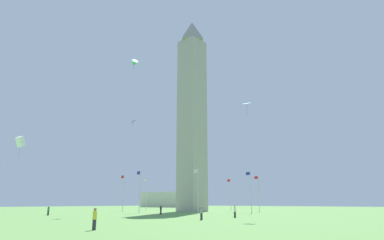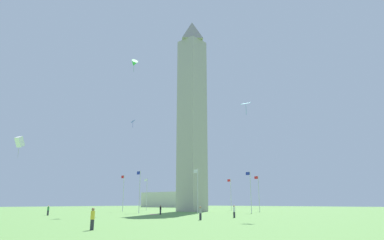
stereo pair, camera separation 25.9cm
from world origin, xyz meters
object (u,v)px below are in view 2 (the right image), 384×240
at_px(flagpole_ne, 123,191).
at_px(person_white_shirt, 234,211).
at_px(kite_green_delta, 134,63).
at_px(obelisk_monument, 192,110).
at_px(kite_blue_diamond, 133,122).
at_px(flagpole_nw, 188,193).
at_px(distant_building, 173,200).
at_px(picnic_blanket_near_first_person, 154,214).
at_px(flagpole_n, 147,193).
at_px(kite_cyan_diamond, 246,104).
at_px(flagpole_e, 139,190).
at_px(person_black_shirt, 160,210).
at_px(flagpole_w, 231,193).
at_px(flagpole_s, 250,190).
at_px(flagpole_se, 197,189).
at_px(kite_white_box, 20,142).
at_px(person_yellow_shirt, 92,219).
at_px(person_green_shirt, 48,210).
at_px(person_gray_shirt, 200,213).

relative_size(flagpole_ne, person_white_shirt, 4.93).
height_order(person_white_shirt, kite_green_delta, kite_green_delta).
xyz_separation_m(obelisk_monument, kite_blue_diamond, (-3.82, 21.84, -7.51)).
xyz_separation_m(obelisk_monument, flagpole_nw, (11.58, -11.52, -20.21)).
xyz_separation_m(kite_blue_diamond, distant_building, (63.44, -76.20, -13.96)).
relative_size(distant_building, picnic_blanket_near_first_person, 15.31).
distance_m(obelisk_monument, picnic_blanket_near_first_person, 31.71).
relative_size(flagpole_n, kite_cyan_diamond, 4.42).
bearing_deg(obelisk_monument, distant_building, -42.35).
xyz_separation_m(flagpole_e, person_black_shirt, (-9.08, 2.62, -3.86)).
height_order(obelisk_monument, person_black_shirt, obelisk_monument).
height_order(flagpole_w, flagpole_nw, same).
bearing_deg(kite_blue_diamond, flagpole_s, -119.62).
height_order(flagpole_ne, kite_green_delta, kite_green_delta).
relative_size(flagpole_se, flagpole_nw, 1.00).
height_order(flagpole_w, kite_white_box, kite_white_box).
bearing_deg(picnic_blanket_near_first_person, person_black_shirt, 167.70).
height_order(flagpole_s, kite_blue_diamond, kite_blue_diamond).
relative_size(flagpole_se, person_yellow_shirt, 5.05).
height_order(person_white_shirt, kite_white_box, kite_white_box).
relative_size(flagpole_ne, distant_building, 0.31).
bearing_deg(person_green_shirt, person_white_shirt, -77.53).
bearing_deg(obelisk_monument, flagpole_nw, -44.86).
distance_m(person_black_shirt, person_gray_shirt, 20.50).
bearing_deg(flagpole_se, person_yellow_shirt, 118.31).
relative_size(flagpole_se, flagpole_s, 1.00).
bearing_deg(picnic_blanket_near_first_person, flagpole_w, -78.74).
bearing_deg(person_gray_shirt, person_white_shirt, -57.58).
distance_m(flagpole_w, distant_building, 70.70).
bearing_deg(person_gray_shirt, kite_green_delta, 7.12).
bearing_deg(person_black_shirt, kite_white_box, -173.26).
height_order(flagpole_s, kite_white_box, kite_white_box).
xyz_separation_m(flagpole_e, flagpole_nw, (11.52, -27.82, 0.00)).
bearing_deg(flagpole_ne, flagpole_n, -67.50).
xyz_separation_m(flagpole_ne, flagpole_e, (-11.52, 4.77, 0.00)).
relative_size(flagpole_e, flagpole_w, 1.00).
relative_size(person_green_shirt, kite_cyan_diamond, 0.85).
xyz_separation_m(flagpole_e, flagpole_s, (-16.30, -16.30, 0.00)).
xyz_separation_m(obelisk_monument, person_yellow_shirt, (-30.35, 46.59, -24.03)).
distance_m(flagpole_nw, person_yellow_shirt, 71.76).
bearing_deg(flagpole_nw, kite_white_box, 112.10).
distance_m(obelisk_monument, person_white_shirt, 41.30).
xyz_separation_m(obelisk_monument, flagpole_w, (0.06, -16.30, -20.21)).
bearing_deg(kite_green_delta, kite_blue_diamond, 144.11).
distance_m(kite_white_box, kite_green_delta, 37.82).
bearing_deg(person_gray_shirt, distant_building, -15.51).
relative_size(flagpole_s, person_yellow_shirt, 5.05).
bearing_deg(flagpole_s, person_gray_shirt, 109.93).
distance_m(kite_white_box, kite_blue_diamond, 26.00).
xyz_separation_m(flagpole_s, kite_white_box, (4.73, 45.34, 4.67)).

